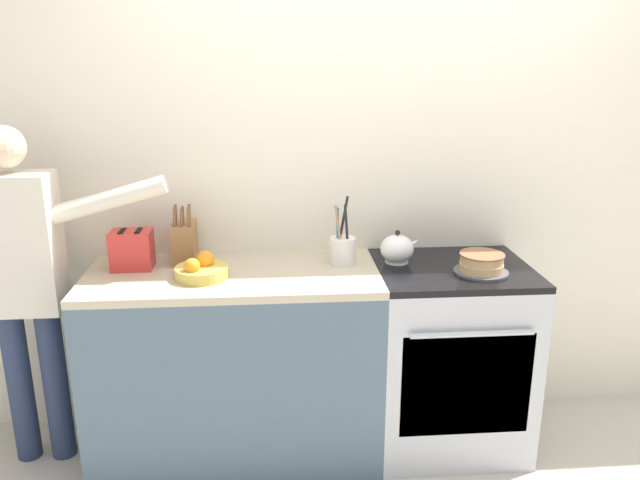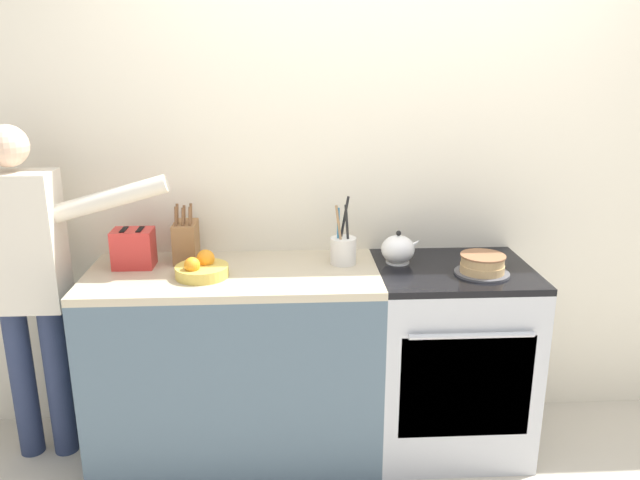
{
  "view_description": "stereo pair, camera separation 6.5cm",
  "coord_description": "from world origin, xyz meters",
  "px_view_note": "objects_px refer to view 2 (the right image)",
  "views": [
    {
      "loc": [
        -0.5,
        -2.34,
        1.84
      ],
      "look_at": [
        -0.29,
        0.27,
        1.05
      ],
      "focal_mm": 35.0,
      "sensor_mm": 36.0,
      "label": 1
    },
    {
      "loc": [
        -0.43,
        -2.35,
        1.84
      ],
      "look_at": [
        -0.29,
        0.27,
        1.05
      ],
      "focal_mm": 35.0,
      "sensor_mm": 36.0,
      "label": 2
    }
  ],
  "objects_px": {
    "layer_cake": "(482,265)",
    "tea_kettle": "(398,249)",
    "knife_block": "(186,241)",
    "toaster": "(134,248)",
    "person_baker": "(27,269)",
    "stove_range": "(449,357)",
    "utensil_crock": "(343,249)",
    "fruit_bowl": "(202,269)"
  },
  "relations": [
    {
      "from": "layer_cake",
      "to": "knife_block",
      "type": "height_order",
      "value": "knife_block"
    },
    {
      "from": "knife_block",
      "to": "fruit_bowl",
      "type": "distance_m",
      "value": 0.25
    },
    {
      "from": "stove_range",
      "to": "person_baker",
      "type": "distance_m",
      "value": 1.97
    },
    {
      "from": "stove_range",
      "to": "toaster",
      "type": "height_order",
      "value": "toaster"
    },
    {
      "from": "toaster",
      "to": "fruit_bowl",
      "type": "bearing_deg",
      "value": -25.03
    },
    {
      "from": "layer_cake",
      "to": "knife_block",
      "type": "bearing_deg",
      "value": 168.85
    },
    {
      "from": "tea_kettle",
      "to": "fruit_bowl",
      "type": "distance_m",
      "value": 0.9
    },
    {
      "from": "stove_range",
      "to": "tea_kettle",
      "type": "relative_size",
      "value": 4.77
    },
    {
      "from": "fruit_bowl",
      "to": "person_baker",
      "type": "bearing_deg",
      "value": 174.71
    },
    {
      "from": "toaster",
      "to": "person_baker",
      "type": "distance_m",
      "value": 0.46
    },
    {
      "from": "layer_cake",
      "to": "tea_kettle",
      "type": "xyz_separation_m",
      "value": [
        -0.34,
        0.17,
        0.02
      ]
    },
    {
      "from": "fruit_bowl",
      "to": "tea_kettle",
      "type": "bearing_deg",
      "value": 8.85
    },
    {
      "from": "layer_cake",
      "to": "tea_kettle",
      "type": "height_order",
      "value": "tea_kettle"
    },
    {
      "from": "knife_block",
      "to": "toaster",
      "type": "relative_size",
      "value": 1.4
    },
    {
      "from": "stove_range",
      "to": "toaster",
      "type": "xyz_separation_m",
      "value": [
        -1.46,
        0.1,
        0.54
      ]
    },
    {
      "from": "stove_range",
      "to": "person_baker",
      "type": "bearing_deg",
      "value": 179.5
    },
    {
      "from": "toaster",
      "to": "person_baker",
      "type": "bearing_deg",
      "value": -170.11
    },
    {
      "from": "tea_kettle",
      "to": "knife_block",
      "type": "distance_m",
      "value": 0.99
    },
    {
      "from": "tea_kettle",
      "to": "person_baker",
      "type": "relative_size",
      "value": 0.12
    },
    {
      "from": "utensil_crock",
      "to": "person_baker",
      "type": "xyz_separation_m",
      "value": [
        -1.41,
        -0.07,
        -0.05
      ]
    },
    {
      "from": "tea_kettle",
      "to": "utensil_crock",
      "type": "height_order",
      "value": "utensil_crock"
    },
    {
      "from": "person_baker",
      "to": "toaster",
      "type": "bearing_deg",
      "value": 9.33
    },
    {
      "from": "layer_cake",
      "to": "toaster",
      "type": "height_order",
      "value": "toaster"
    },
    {
      "from": "knife_block",
      "to": "fruit_bowl",
      "type": "relative_size",
      "value": 1.19
    },
    {
      "from": "stove_range",
      "to": "tea_kettle",
      "type": "distance_m",
      "value": 0.58
    },
    {
      "from": "knife_block",
      "to": "person_baker",
      "type": "height_order",
      "value": "person_baker"
    },
    {
      "from": "stove_range",
      "to": "person_baker",
      "type": "relative_size",
      "value": 0.58
    },
    {
      "from": "knife_block",
      "to": "person_baker",
      "type": "xyz_separation_m",
      "value": [
        -0.68,
        -0.15,
        -0.07
      ]
    },
    {
      "from": "layer_cake",
      "to": "fruit_bowl",
      "type": "height_order",
      "value": "fruit_bowl"
    },
    {
      "from": "knife_block",
      "to": "utensil_crock",
      "type": "xyz_separation_m",
      "value": [
        0.73,
        -0.08,
        -0.03
      ]
    },
    {
      "from": "fruit_bowl",
      "to": "layer_cake",
      "type": "bearing_deg",
      "value": -1.69
    },
    {
      "from": "tea_kettle",
      "to": "toaster",
      "type": "bearing_deg",
      "value": 179.41
    },
    {
      "from": "knife_block",
      "to": "toaster",
      "type": "height_order",
      "value": "knife_block"
    },
    {
      "from": "fruit_bowl",
      "to": "utensil_crock",
      "type": "bearing_deg",
      "value": 12.74
    },
    {
      "from": "stove_range",
      "to": "knife_block",
      "type": "height_order",
      "value": "knife_block"
    },
    {
      "from": "toaster",
      "to": "layer_cake",
      "type": "bearing_deg",
      "value": -6.86
    },
    {
      "from": "layer_cake",
      "to": "person_baker",
      "type": "relative_size",
      "value": 0.15
    },
    {
      "from": "layer_cake",
      "to": "toaster",
      "type": "distance_m",
      "value": 1.57
    },
    {
      "from": "layer_cake",
      "to": "utensil_crock",
      "type": "bearing_deg",
      "value": 163.36
    },
    {
      "from": "stove_range",
      "to": "fruit_bowl",
      "type": "distance_m",
      "value": 1.24
    },
    {
      "from": "stove_range",
      "to": "fruit_bowl",
      "type": "height_order",
      "value": "fruit_bowl"
    },
    {
      "from": "utensil_crock",
      "to": "fruit_bowl",
      "type": "bearing_deg",
      "value": -167.26
    }
  ]
}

